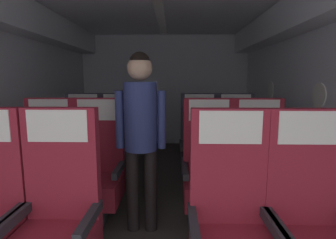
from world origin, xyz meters
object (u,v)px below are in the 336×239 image
object	(u,v)px
seat_a_right_window	(230,224)
seat_c_right_window	(199,147)
seat_b_left_aisle	(97,171)
seat_b_right_window	(209,172)
seat_a_left_aisle	(57,220)
seat_c_left_window	(83,147)
flight_attendant	(141,124)
seat_a_right_aisle	(310,226)
seat_c_left_aisle	(118,147)
seat_b_right_aisle	(259,172)
seat_b_left_window	(49,170)
seat_c_right_aisle	(236,148)

from	to	relation	value
seat_a_right_window	seat_c_right_window	xyz separation A→B (m)	(-0.02, 1.83, 0.00)
seat_b_left_aisle	seat_b_right_window	size ratio (longest dim) A/B	1.00
seat_a_left_aisle	seat_c_right_window	bearing A→B (deg)	60.05
seat_a_left_aisle	seat_a_right_window	size ratio (longest dim) A/B	1.00
seat_c_left_window	flight_attendant	bearing A→B (deg)	-50.38
seat_a_right_aisle	seat_b_right_window	distance (m)	1.03
seat_c_left_aisle	seat_b_right_aisle	bearing A→B (deg)	-31.19
seat_a_right_aisle	seat_b_left_window	size ratio (longest dim) A/B	1.00
seat_b_left_aisle	seat_b_right_window	xyz separation A→B (m)	(1.05, -0.00, 0.00)
seat_b_right_aisle	flight_attendant	xyz separation A→B (m)	(-1.08, -0.17, 0.48)
seat_b_right_window	seat_c_right_aisle	bearing A→B (deg)	63.24
seat_b_right_aisle	seat_b_right_window	bearing A→B (deg)	-179.58
seat_a_right_window	seat_b_left_window	size ratio (longest dim) A/B	1.00
seat_a_right_window	seat_c_left_aisle	distance (m)	2.12
seat_a_left_aisle	seat_c_left_aisle	xyz separation A→B (m)	(-0.01, 1.80, 0.00)
seat_a_right_aisle	seat_c_right_window	world-z (taller)	same
seat_a_left_aisle	seat_a_right_window	world-z (taller)	same
seat_a_right_window	seat_b_right_aisle	xyz separation A→B (m)	(0.46, 0.91, 0.00)
seat_a_left_aisle	seat_a_right_aisle	world-z (taller)	same
seat_a_right_aisle	seat_c_left_window	distance (m)	2.70
seat_a_left_aisle	flight_attendant	size ratio (longest dim) A/B	0.74
seat_b_right_aisle	seat_b_right_window	distance (m)	0.47
seat_a_right_aisle	seat_b_left_window	distance (m)	2.20
seat_a_right_window	flight_attendant	xyz separation A→B (m)	(-0.62, 0.74, 0.48)
seat_c_left_window	seat_c_right_aisle	bearing A→B (deg)	-0.01
seat_a_right_aisle	seat_c_left_aisle	xyz separation A→B (m)	(-1.53, 1.83, 0.00)
seat_b_right_aisle	flight_attendant	distance (m)	1.19
seat_c_left_window	seat_c_right_window	xyz separation A→B (m)	(1.50, 0.01, 0.00)
seat_b_right_window	seat_c_right_window	size ratio (longest dim) A/B	1.00
seat_b_left_window	seat_a_right_aisle	bearing A→B (deg)	-24.60
seat_a_right_aisle	seat_b_right_aisle	size ratio (longest dim) A/B	1.00
seat_a_left_aisle	seat_c_left_window	world-z (taller)	same
seat_a_right_aisle	seat_b_right_window	bearing A→B (deg)	117.89
seat_a_right_aisle	seat_c_left_window	world-z (taller)	same
seat_c_left_window	flight_attendant	world-z (taller)	flight_attendant
seat_a_right_aisle	seat_b_right_aisle	bearing A→B (deg)	90.79
seat_b_left_window	seat_c_left_window	distance (m)	0.91
seat_b_left_aisle	seat_c_left_window	distance (m)	1.02
seat_a_left_aisle	seat_b_right_window	distance (m)	1.37
seat_b_right_window	seat_c_right_window	bearing A→B (deg)	90.21
seat_c_right_window	seat_a_right_aisle	bearing A→B (deg)	-75.23
seat_a_right_aisle	seat_a_right_window	xyz separation A→B (m)	(-0.47, 0.00, 0.00)
seat_c_left_window	seat_c_left_aisle	world-z (taller)	same
seat_c_right_window	flight_attendant	world-z (taller)	flight_attendant
seat_a_left_aisle	seat_b_left_aisle	bearing A→B (deg)	90.59
seat_b_left_window	flight_attendant	bearing A→B (deg)	-10.68
seat_b_left_aisle	seat_b_right_window	bearing A→B (deg)	-0.17
seat_c_left_aisle	seat_c_right_aisle	bearing A→B (deg)	-0.13
seat_c_left_window	seat_c_right_window	distance (m)	1.50
seat_a_right_aisle	seat_b_left_window	bearing A→B (deg)	155.40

